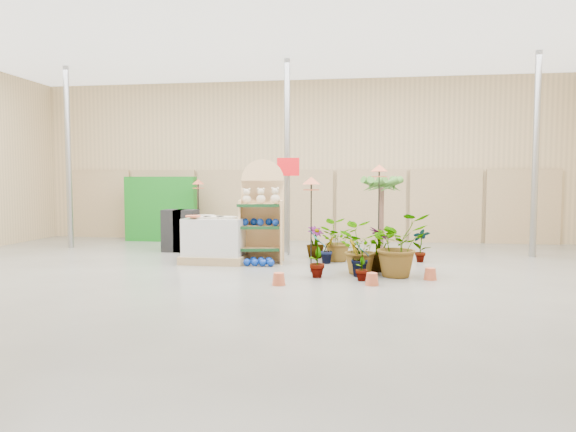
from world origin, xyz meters
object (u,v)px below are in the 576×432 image
at_px(display_shelf, 262,215).
at_px(potted_plant_2, 358,248).
at_px(pallet_stack, 216,240).
at_px(bird_table_front, 311,184).

height_order(display_shelf, potted_plant_2, display_shelf).
bearing_deg(potted_plant_2, pallet_stack, 161.85).
bearing_deg(display_shelf, bird_table_front, -53.91).
height_order(pallet_stack, potted_plant_2, pallet_stack).
relative_size(bird_table_front, potted_plant_2, 1.88).
height_order(pallet_stack, bird_table_front, bird_table_front).
xyz_separation_m(display_shelf, potted_plant_2, (1.98, -1.13, -0.51)).
xyz_separation_m(pallet_stack, bird_table_front, (2.08, -0.92, 1.17)).
distance_m(pallet_stack, potted_plant_2, 3.08).
relative_size(display_shelf, potted_plant_2, 2.28).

